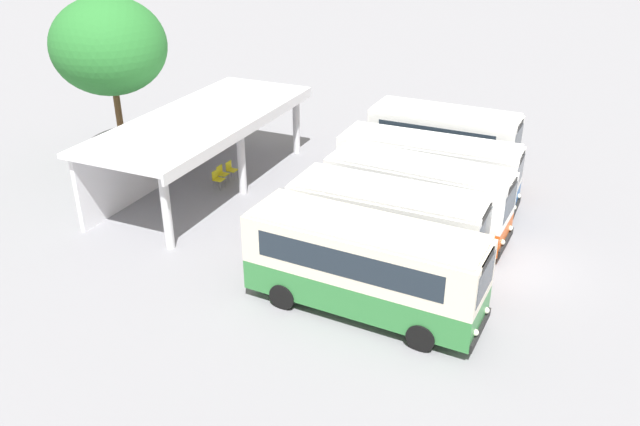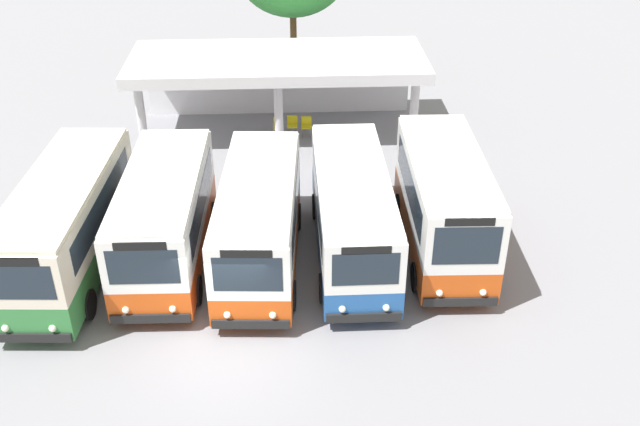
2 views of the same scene
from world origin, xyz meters
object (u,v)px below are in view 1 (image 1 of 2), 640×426
Objects in this scene: city_bus_second_in_row at (387,225)px; waiting_chair_end_by_column at (217,178)px; city_bus_nearest_orange at (364,264)px; waiting_chair_second_from_end at (222,173)px; city_bus_middle_cream at (418,195)px; city_bus_fourth_amber at (428,169)px; city_bus_fifth_blue at (443,142)px; waiting_chair_middle_seat at (231,169)px.

city_bus_second_in_row is 10.03m from waiting_chair_end_by_column.
city_bus_second_in_row is at bearing -110.28° from waiting_chair_end_by_column.
waiting_chair_second_from_end is at bearing 54.38° from city_bus_nearest_orange.
city_bus_fourth_amber is at bearing 7.72° from city_bus_middle_cream.
city_bus_nearest_orange is 11.57m from waiting_chair_end_by_column.
city_bus_fourth_amber is 9.01× the size of waiting_chair_end_by_column.
city_bus_second_in_row reaches higher than waiting_chair_second_from_end.
city_bus_nearest_orange reaches higher than city_bus_middle_cream.
city_bus_second_in_row is 2.92m from city_bus_middle_cream.
city_bus_fourth_amber is 2.92m from city_bus_fifth_blue.
city_bus_middle_cream is at bearing -93.23° from waiting_chair_end_by_column.
city_bus_middle_cream reaches higher than waiting_chair_middle_seat.
city_bus_middle_cream is 1.06× the size of city_bus_fifth_blue.
city_bus_second_in_row is 1.02× the size of city_bus_fifth_blue.
city_bus_fourth_amber is 9.01× the size of waiting_chair_second_from_end.
waiting_chair_middle_seat is (4.66, 9.35, -1.21)m from city_bus_second_in_row.
city_bus_fourth_amber is (8.72, 0.37, -0.10)m from city_bus_nearest_orange.
city_bus_nearest_orange is at bearing -123.57° from waiting_chair_end_by_column.
waiting_chair_end_by_column is at bearing 120.10° from city_bus_fifth_blue.
waiting_chair_second_from_end is at bearing 83.27° from city_bus_middle_cream.
city_bus_fourth_amber is 1.12× the size of city_bus_fifth_blue.
waiting_chair_middle_seat is at bearing -11.35° from waiting_chair_second_from_end.
city_bus_fifth_blue is 10.60m from waiting_chair_end_by_column.
city_bus_nearest_orange is 1.08× the size of city_bus_middle_cream.
waiting_chair_second_from_end is at bearing 168.65° from waiting_chair_middle_seat.
waiting_chair_end_by_column is at bearing 69.72° from city_bus_second_in_row.
city_bus_fourth_amber is 9.37m from waiting_chair_middle_seat.
city_bus_middle_cream is (2.91, -0.27, -0.03)m from city_bus_second_in_row.
waiting_chair_end_by_column is at bearing -179.19° from waiting_chair_middle_seat.
city_bus_nearest_orange is 9.16× the size of waiting_chair_middle_seat.
waiting_chair_second_from_end is at bearing 66.82° from city_bus_second_in_row.
city_bus_fifth_blue is 10.07m from waiting_chair_middle_seat.
waiting_chair_second_from_end is 1.00× the size of waiting_chair_middle_seat.
city_bus_nearest_orange is at bearing -177.61° from city_bus_fifth_blue.
city_bus_second_in_row is 8.18× the size of waiting_chair_second_from_end.
waiting_chair_middle_seat is (-4.06, 9.11, -1.35)m from city_bus_fifth_blue.
waiting_chair_end_by_column is 1.00× the size of waiting_chair_second_from_end.
city_bus_fifth_blue is at bearing -59.90° from waiting_chair_end_by_column.
city_bus_fifth_blue reaches higher than waiting_chair_middle_seat.
city_bus_fifth_blue is (5.82, 0.51, 0.17)m from city_bus_middle_cream.
waiting_chair_middle_seat is at bearing 97.12° from city_bus_fourth_amber.
city_bus_nearest_orange is 1.12× the size of city_bus_second_in_row.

